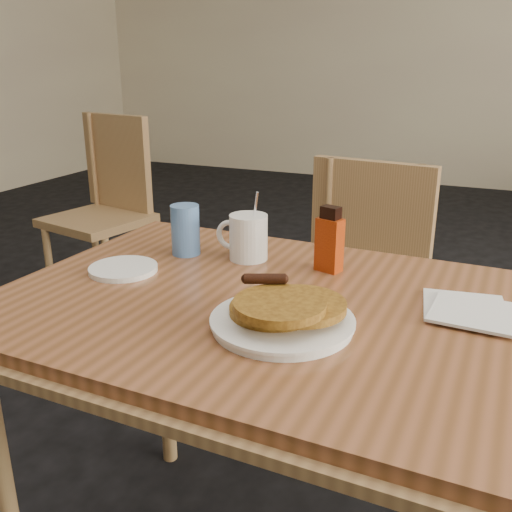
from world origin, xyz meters
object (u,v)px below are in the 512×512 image
at_px(chair_wall_extra, 108,195).
at_px(coffee_mug, 247,236).
at_px(syrup_bottle, 329,241).
at_px(blue_tumbler, 185,230).
at_px(pancake_plate, 283,315).
at_px(chair_main_far, 361,279).
at_px(main_table, 287,323).

xyz_separation_m(chair_wall_extra, coffee_mug, (1.25, -1.07, 0.24)).
height_order(syrup_bottle, blue_tumbler, syrup_bottle).
bearing_deg(syrup_bottle, coffee_mug, -163.33).
bearing_deg(chair_wall_extra, coffee_mug, -29.00).
xyz_separation_m(pancake_plate, coffee_mug, (-0.21, 0.31, 0.03)).
bearing_deg(coffee_mug, blue_tumbler, 174.85).
bearing_deg(chair_main_far, coffee_mug, -99.22).
bearing_deg(main_table, syrup_bottle, 84.28).
relative_size(coffee_mug, syrup_bottle, 1.14).
distance_m(chair_wall_extra, pancake_plate, 2.02).
height_order(pancake_plate, coffee_mug, coffee_mug).
distance_m(main_table, coffee_mug, 0.29).
xyz_separation_m(syrup_bottle, blue_tumbler, (-0.35, -0.03, -0.01)).
height_order(coffee_mug, syrup_bottle, coffee_mug).
relative_size(pancake_plate, coffee_mug, 1.52).
bearing_deg(blue_tumbler, chair_wall_extra, 134.96).
bearing_deg(syrup_bottle, main_table, -78.96).
height_order(chair_main_far, pancake_plate, chair_main_far).
relative_size(pancake_plate, blue_tumbler, 2.12).
relative_size(coffee_mug, blue_tumbler, 1.39).
height_order(chair_wall_extra, syrup_bottle, chair_wall_extra).
xyz_separation_m(chair_main_far, syrup_bottle, (0.04, -0.52, 0.28)).
bearing_deg(blue_tumbler, pancake_plate, -38.12).
bearing_deg(blue_tumbler, main_table, -28.46).
distance_m(main_table, syrup_bottle, 0.24).
bearing_deg(pancake_plate, coffee_mug, 124.10).
xyz_separation_m(coffee_mug, syrup_bottle, (0.20, -0.00, 0.01)).
bearing_deg(chair_wall_extra, chair_main_far, -9.58).
bearing_deg(syrup_bottle, blue_tumbler, -159.07).
distance_m(chair_wall_extra, blue_tumbler, 1.57).
bearing_deg(chair_main_far, blue_tumbler, -111.83).
relative_size(main_table, chair_main_far, 1.36).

